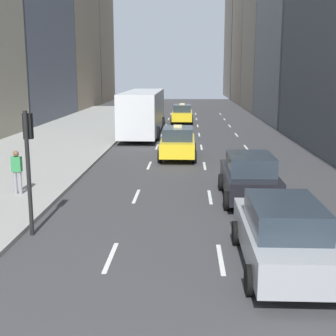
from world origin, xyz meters
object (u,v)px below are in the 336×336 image
sedan_black_near (249,177)px  city_bus (143,111)px  taxi_second (182,114)px  traffic_light_pole (28,153)px  sedan_silver_behind (282,234)px  pedestrian_far_walking (17,170)px  taxi_lead (178,143)px

sedan_black_near → city_bus: bearing=107.1°
taxi_second → traffic_light_pole: (-3.95, -30.33, 1.53)m
sedan_silver_behind → traffic_light_pole: traffic_light_pole is taller
pedestrian_far_walking → traffic_light_pole: size_ratio=0.46×
taxi_second → traffic_light_pole: 30.63m
sedan_black_near → traffic_light_pole: size_ratio=1.23×
taxi_lead → sedan_black_near: size_ratio=0.99×
taxi_second → sedan_silver_behind: (2.80, -32.50, -0.00)m
taxi_lead → sedan_black_near: bearing=-71.6°
city_bus → sedan_black_near: bearing=-72.9°
sedan_black_near → sedan_silver_behind: sedan_black_near is taller
taxi_lead → traffic_light_pole: 13.07m
sedan_black_near → sedan_silver_behind: size_ratio=0.93×
taxi_lead → sedan_silver_behind: bearing=-79.1°
taxi_lead → sedan_black_near: 8.85m
taxi_second → city_bus: city_bus is taller
taxi_second → pedestrian_far_walking: 27.03m
sedan_black_near → city_bus: size_ratio=0.38×
sedan_black_near → pedestrian_far_walking: bearing=-179.8°
sedan_black_near → city_bus: (-5.61, 18.22, 0.90)m
sedan_black_near → traffic_light_pole: 7.98m
taxi_second → sedan_black_near: bearing=-83.9°
taxi_lead → pedestrian_far_walking: taxi_lead is taller
pedestrian_far_walking → traffic_light_pole: bearing=-64.8°
pedestrian_far_walking → traffic_light_pole: traffic_light_pole is taller
taxi_second → city_bus: bearing=-109.0°
sedan_silver_behind → sedan_black_near: bearing=90.0°
traffic_light_pole → sedan_silver_behind: bearing=-17.8°
taxi_second → taxi_lead: bearing=-90.0°
sedan_silver_behind → taxi_lead: bearing=100.9°
sedan_silver_behind → pedestrian_far_walking: pedestrian_far_walking is taller
taxi_lead → sedan_silver_behind: size_ratio=0.92×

